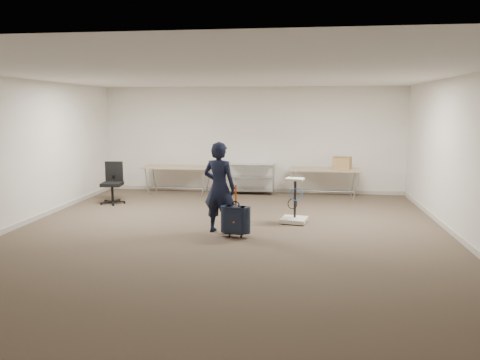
# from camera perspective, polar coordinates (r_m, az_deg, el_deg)

# --- Properties ---
(ground) EXTENTS (9.00, 9.00, 0.00)m
(ground) POSITION_cam_1_polar(r_m,az_deg,el_deg) (8.32, -1.75, -6.88)
(ground) COLOR #45362A
(ground) RESTS_ON ground
(room_shell) EXTENTS (8.00, 9.00, 9.00)m
(room_shell) POSITION_cam_1_polar(r_m,az_deg,el_deg) (9.63, -0.45, -4.40)
(room_shell) COLOR silver
(room_shell) RESTS_ON ground
(folding_table_left) EXTENTS (1.80, 0.75, 0.73)m
(folding_table_left) POSITION_cam_1_polar(r_m,az_deg,el_deg) (12.38, -7.57, 1.42)
(folding_table_left) COLOR tan
(folding_table_left) RESTS_ON ground
(folding_table_right) EXTENTS (1.80, 0.75, 0.73)m
(folding_table_right) POSITION_cam_1_polar(r_m,az_deg,el_deg) (11.98, 10.28, 1.11)
(folding_table_right) COLOR tan
(folding_table_right) RESTS_ON ground
(wire_shelf) EXTENTS (1.22, 0.47, 0.80)m
(wire_shelf) POSITION_cam_1_polar(r_m,az_deg,el_deg) (12.31, 1.33, 0.34)
(wire_shelf) COLOR silver
(wire_shelf) RESTS_ON ground
(person) EXTENTS (0.68, 0.54, 1.66)m
(person) POSITION_cam_1_polar(r_m,az_deg,el_deg) (8.41, -2.54, -0.93)
(person) COLOR black
(person) RESTS_ON ground
(suitcase) EXTENTS (0.36, 0.24, 0.93)m
(suitcase) POSITION_cam_1_polar(r_m,az_deg,el_deg) (8.18, -0.55, -4.87)
(suitcase) COLOR black
(suitcase) RESTS_ON ground
(office_chair) EXTENTS (0.59, 0.59, 0.98)m
(office_chair) POSITION_cam_1_polar(r_m,az_deg,el_deg) (11.51, -15.24, -1.29)
(office_chair) COLOR black
(office_chair) RESTS_ON ground
(equipment_cart) EXTENTS (0.57, 0.57, 0.89)m
(equipment_cart) POSITION_cam_1_polar(r_m,az_deg,el_deg) (9.30, 6.64, -3.78)
(equipment_cart) COLOR beige
(equipment_cart) RESTS_ON ground
(cardboard_box) EXTENTS (0.49, 0.43, 0.31)m
(cardboard_box) POSITION_cam_1_polar(r_m,az_deg,el_deg) (11.98, 12.35, 2.06)
(cardboard_box) COLOR olive
(cardboard_box) RESTS_ON folding_table_right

